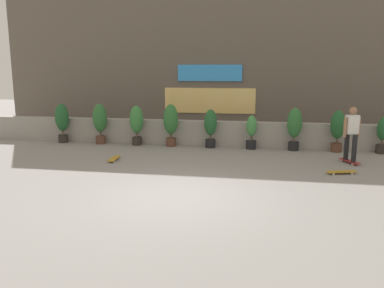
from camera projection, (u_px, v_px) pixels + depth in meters
The scene contains 15 objects.
ground_plane at pixel (180, 196), 8.88m from camera, with size 48.00×48.00×0.00m, color gray.
planter_wall at pixel (213, 133), 14.60m from camera, with size 18.00×0.40×0.90m, color gray.
building_backdrop at pixel (224, 58), 17.93m from camera, with size 20.00×2.08×6.50m.
potted_plant_0 at pixel (62, 120), 15.05m from camera, with size 0.51×0.51×1.49m.
potted_plant_1 at pixel (100, 121), 14.79m from camera, with size 0.52×0.52×1.51m.
potted_plant_2 at pixel (137, 122), 14.56m from camera, with size 0.50×0.50×1.46m.
potted_plant_3 at pixel (171, 122), 14.33m from camera, with size 0.53×0.53×1.53m.
potted_plant_4 at pixel (211, 126), 14.11m from camera, with size 0.45×0.45×1.37m.
potted_plant_5 at pixel (251, 131), 13.89m from camera, with size 0.36×0.36×1.19m.
potted_plant_6 at pixel (294, 126), 13.60m from camera, with size 0.50×0.50×1.48m.
potted_plant_7 at pixel (338, 128), 13.37m from camera, with size 0.48×0.48×1.42m.
potted_plant_8 at pixel (383, 134), 13.15m from camera, with size 0.38×0.38×1.22m.
skater_far_left at pixel (352, 132), 11.74m from camera, with size 0.52×0.81×1.70m.
skateboard_near_camera at pixel (341, 172), 10.70m from camera, with size 0.82×0.41×0.08m.
skateboard_aside at pixel (114, 158), 12.26m from camera, with size 0.25×0.81×0.08m.
Camera 1 is at (1.72, -8.33, 2.83)m, focal length 37.07 mm.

